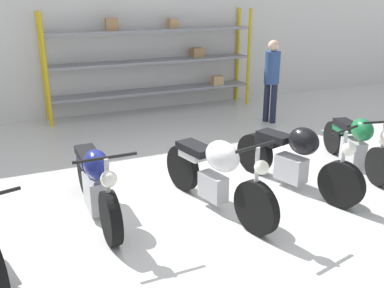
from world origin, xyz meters
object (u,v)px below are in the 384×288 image
at_px(motorcycle_black, 295,158).
at_px(person_browsing, 272,75).
at_px(shelving_rack, 155,59).
at_px(motorcycle_green, 357,143).
at_px(motorcycle_blue, 96,182).
at_px(motorcycle_white, 216,172).

relative_size(motorcycle_black, person_browsing, 1.18).
xyz_separation_m(shelving_rack, motorcycle_green, (1.74, -4.65, -0.79)).
xyz_separation_m(motorcycle_black, person_browsing, (1.56, 2.99, 0.57)).
relative_size(motorcycle_blue, motorcycle_black, 0.99).
distance_m(motorcycle_blue, motorcycle_green, 4.12).
bearing_deg(motorcycle_black, motorcycle_blue, -113.75).
xyz_separation_m(shelving_rack, motorcycle_white, (-0.93, -4.99, -0.71)).
height_order(motorcycle_black, motorcycle_green, motorcycle_black).
bearing_deg(person_browsing, motorcycle_blue, 8.79).
bearing_deg(shelving_rack, person_browsing, -44.04).
distance_m(motorcycle_black, motorcycle_green, 1.38).
bearing_deg(motorcycle_green, motorcycle_white, -69.43).
bearing_deg(motorcycle_white, motorcycle_green, 84.73).
bearing_deg(motorcycle_blue, person_browsing, 120.86).
bearing_deg(person_browsing, shelving_rack, -66.64).
relative_size(motorcycle_blue, person_browsing, 1.17).
xyz_separation_m(shelving_rack, motorcycle_black, (0.39, -4.87, -0.76)).
bearing_deg(motorcycle_green, shelving_rack, -145.99).
height_order(motorcycle_blue, motorcycle_white, motorcycle_white).
bearing_deg(person_browsing, motorcycle_white, 24.55).
bearing_deg(motorcycle_blue, motorcycle_black, 82.23).
distance_m(shelving_rack, motorcycle_green, 5.03).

